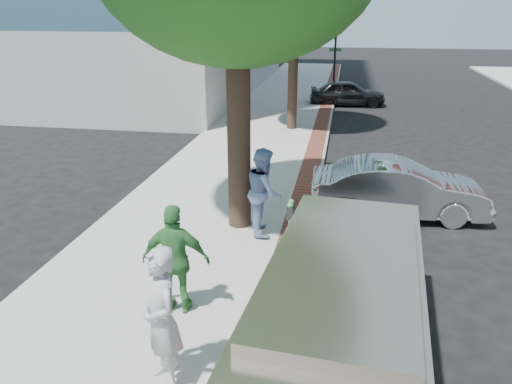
% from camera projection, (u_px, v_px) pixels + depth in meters
% --- Properties ---
extents(ground, '(120.00, 120.00, 0.00)m').
position_uv_depth(ground, '(250.00, 271.00, 9.95)').
color(ground, black).
rests_on(ground, ground).
extents(sidewalk, '(5.00, 60.00, 0.15)m').
position_uv_depth(sidewalk, '(251.00, 154.00, 17.55)').
color(sidewalk, '#9E9991').
rests_on(sidewalk, ground).
extents(brick_strip, '(0.60, 60.00, 0.01)m').
position_uv_depth(brick_strip, '(313.00, 155.00, 17.16)').
color(brick_strip, brown).
rests_on(brick_strip, sidewalk).
extents(curb, '(0.10, 60.00, 0.15)m').
position_uv_depth(curb, '(323.00, 158.00, 17.13)').
color(curb, gray).
rests_on(curb, ground).
extents(office_base, '(18.20, 22.20, 4.00)m').
position_uv_depth(office_base, '(114.00, 56.00, 31.70)').
color(office_base, gray).
rests_on(office_base, ground).
extents(signal_near, '(0.70, 0.15, 3.80)m').
position_uv_depth(signal_near, '(335.00, 56.00, 29.31)').
color(signal_near, black).
rests_on(signal_near, ground).
extents(parking_meter, '(0.12, 0.32, 1.47)m').
position_uv_depth(parking_meter, '(290.00, 222.00, 9.25)').
color(parking_meter, gray).
rests_on(parking_meter, sidewalk).
extents(person_gray, '(0.84, 0.87, 2.01)m').
position_uv_depth(person_gray, '(161.00, 319.00, 6.46)').
color(person_gray, '#A3A4A8').
rests_on(person_gray, sidewalk).
extents(person_officer, '(0.95, 1.10, 1.96)m').
position_uv_depth(person_officer, '(264.00, 191.00, 11.01)').
color(person_officer, '#7E94C3').
rests_on(person_officer, sidewalk).
extents(person_green, '(1.15, 0.55, 1.90)m').
position_uv_depth(person_green, '(176.00, 260.00, 8.09)').
color(person_green, '#387D3A').
rests_on(person_green, sidewalk).
extents(sedan_silver, '(4.36, 1.76, 1.41)m').
position_uv_depth(sedan_silver, '(398.00, 189.00, 12.38)').
color(sedan_silver, silver).
rests_on(sedan_silver, ground).
extents(bg_car, '(4.11, 2.01, 1.35)m').
position_uv_depth(bg_car, '(347.00, 93.00, 26.44)').
color(bg_car, black).
rests_on(bg_car, ground).
extents(van, '(2.42, 5.35, 1.92)m').
position_uv_depth(van, '(343.00, 306.00, 6.92)').
color(van, gray).
rests_on(van, ground).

